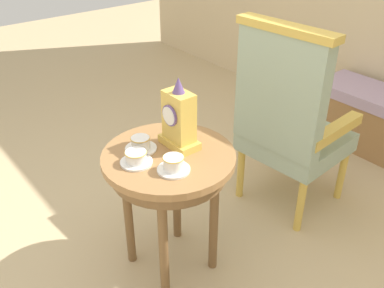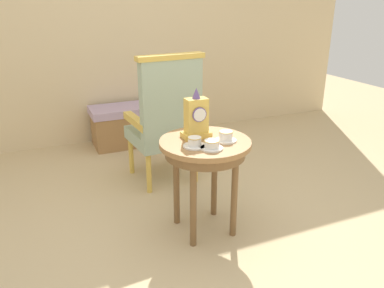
% 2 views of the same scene
% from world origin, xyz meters
% --- Properties ---
extents(ground_plane, '(10.00, 10.00, 0.00)m').
position_xyz_m(ground_plane, '(0.00, 0.00, 0.00)').
color(ground_plane, tan).
extents(wall_back, '(6.00, 0.10, 2.80)m').
position_xyz_m(wall_back, '(0.00, 2.25, 1.40)').
color(wall_back, beige).
rests_on(wall_back, ground).
extents(side_table, '(0.61, 0.61, 0.67)m').
position_xyz_m(side_table, '(0.10, 0.08, 0.58)').
color(side_table, '#9E7042').
rests_on(side_table, ground).
extents(teacup_left, '(0.14, 0.14, 0.06)m').
position_xyz_m(teacup_left, '(-0.01, -0.00, 0.70)').
color(teacup_left, white).
rests_on(teacup_left, side_table).
extents(teacup_right, '(0.14, 0.14, 0.06)m').
position_xyz_m(teacup_right, '(0.07, -0.08, 0.70)').
color(teacup_right, white).
rests_on(teacup_right, side_table).
extents(teacup_center, '(0.14, 0.14, 0.07)m').
position_xyz_m(teacup_center, '(0.22, 0.01, 0.70)').
color(teacup_center, white).
rests_on(teacup_center, side_table).
extents(mantel_clock, '(0.19, 0.11, 0.34)m').
position_xyz_m(mantel_clock, '(0.07, 0.16, 0.81)').
color(mantel_clock, gold).
rests_on(mantel_clock, side_table).
extents(armchair, '(0.58, 0.57, 1.14)m').
position_xyz_m(armchair, '(0.11, 0.89, 0.59)').
color(armchair, '#9EB299').
rests_on(armchair, ground).
extents(window_bench, '(1.01, 0.40, 0.44)m').
position_xyz_m(window_bench, '(0.15, 1.95, 0.22)').
color(window_bench, '#B299B7').
rests_on(window_bench, ground).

